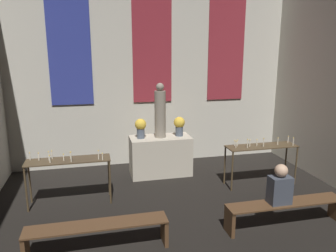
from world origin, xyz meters
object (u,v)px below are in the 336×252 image
at_px(statue, 160,112).
at_px(candle_rack_left, 68,165).
at_px(altar, 160,156).
at_px(pew_back_left, 98,231).
at_px(flower_vase_right, 179,125).
at_px(person_seated, 280,186).
at_px(candle_rack_right, 261,151).
at_px(pew_back_right, 285,208).
at_px(flower_vase_left, 141,127).

xyz_separation_m(statue, candle_rack_left, (-2.04, -1.11, -0.74)).
relative_size(altar, pew_back_left, 0.69).
bearing_deg(statue, pew_back_left, -118.54).
bearing_deg(flower_vase_right, pew_back_left, -125.24).
bearing_deg(person_seated, flower_vase_right, 108.38).
height_order(flower_vase_right, candle_rack_right, flower_vase_right).
bearing_deg(pew_back_right, flower_vase_left, 125.24).
xyz_separation_m(flower_vase_left, candle_rack_right, (2.50, -1.11, -0.41)).
height_order(flower_vase_right, person_seated, flower_vase_right).
bearing_deg(candle_rack_right, pew_back_right, -105.31).
xyz_separation_m(statue, pew_back_right, (1.56, -2.86, -1.20)).
relative_size(pew_back_left, pew_back_right, 1.00).
bearing_deg(person_seated, statue, 116.33).
height_order(statue, pew_back_right, statue).
relative_size(statue, flower_vase_left, 2.76).
distance_m(altar, person_seated, 3.21).
relative_size(flower_vase_right, pew_back_left, 0.22).
xyz_separation_m(flower_vase_left, person_seated, (1.88, -2.86, -0.45)).
bearing_deg(pew_back_right, person_seated, 180.00).
xyz_separation_m(flower_vase_right, candle_rack_left, (-2.51, -1.11, -0.42)).
height_order(flower_vase_right, pew_back_right, flower_vase_right).
bearing_deg(flower_vase_left, altar, 0.00).
distance_m(candle_rack_left, person_seated, 3.88).
relative_size(pew_back_right, person_seated, 3.06).
height_order(statue, pew_back_left, statue).
distance_m(flower_vase_left, candle_rack_left, 1.97).
bearing_deg(candle_rack_right, altar, 151.40).
distance_m(statue, candle_rack_left, 2.44).
relative_size(candle_rack_right, pew_back_left, 0.76).
bearing_deg(flower_vase_right, statue, 180.00).
relative_size(flower_vase_left, pew_back_right, 0.22).
xyz_separation_m(statue, pew_back_left, (-1.56, -2.86, -1.20)).
distance_m(altar, pew_back_right, 3.26).
bearing_deg(pew_back_right, flower_vase_right, 110.86).
relative_size(altar, flower_vase_right, 3.09).
height_order(candle_rack_left, pew_back_right, candle_rack_left).
bearing_deg(pew_back_left, altar, 61.46).
relative_size(candle_rack_left, candle_rack_right, 1.00).
xyz_separation_m(flower_vase_right, candle_rack_right, (1.57, -1.11, -0.41)).
distance_m(statue, pew_back_left, 3.47).
height_order(flower_vase_left, pew_back_right, flower_vase_left).
bearing_deg(flower_vase_right, candle_rack_left, -156.12).
bearing_deg(candle_rack_left, pew_back_right, -25.96).
bearing_deg(altar, flower_vase_left, 180.00).
relative_size(altar, statue, 1.12).
bearing_deg(candle_rack_right, statue, 151.40).
height_order(flower_vase_left, candle_rack_left, flower_vase_left).
height_order(altar, candle_rack_left, candle_rack_left).
height_order(statue, flower_vase_right, statue).
distance_m(statue, pew_back_right, 3.47).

